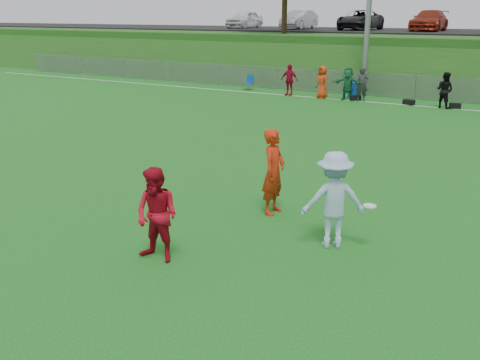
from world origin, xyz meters
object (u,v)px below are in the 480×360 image
Objects in this scene: player_red_left at (274,172)px; frisbee at (370,206)px; recycling_bin at (353,90)px; player_red_center at (157,215)px; player_blue at (334,200)px.

frisbee is at bearing -111.37° from player_red_left.
frisbee is 0.30× the size of recycling_bin.
player_red_center is 3.34m from player_blue.
frisbee is (2.45, -0.88, -0.08)m from player_red_left.
player_red_left is 7.74× the size of frisbee.
recycling_bin is at bearing 98.63° from player_red_center.
player_red_left is 1.11× the size of player_red_center.
player_red_center reaches higher than recycling_bin.
player_red_center is 7.00× the size of frisbee.
player_red_center reaches higher than frisbee.
frisbee is at bearing 162.86° from player_blue.
player_red_left is at bearing -77.18° from recycling_bin.
player_blue is (2.52, 2.18, 0.07)m from player_red_center.
recycling_bin is (-5.80, 18.62, -0.53)m from player_blue.
player_red_center is 21.06m from recycling_bin.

